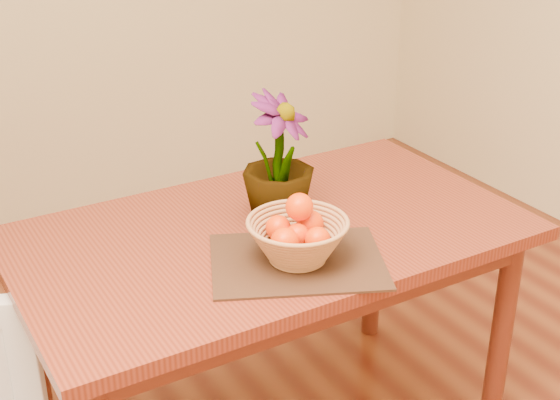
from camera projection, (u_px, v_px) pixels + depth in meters
table at (270, 256)px, 2.19m from camera, size 1.40×0.80×0.75m
placemat at (297, 261)px, 1.98m from camera, size 0.53×0.48×0.01m
wicker_basket at (298, 242)px, 1.96m from camera, size 0.26×0.26×0.11m
orange_pile at (298, 228)px, 1.95m from camera, size 0.18×0.17×0.13m
potted_plant at (279, 159)px, 2.14m from camera, size 0.28×0.28×0.36m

